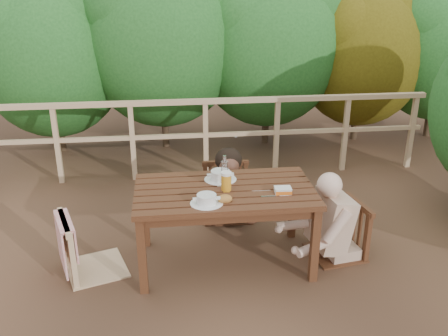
{
  "coord_description": "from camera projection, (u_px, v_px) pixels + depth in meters",
  "views": [
    {
      "loc": [
        -0.46,
        -3.83,
        2.5
      ],
      "look_at": [
        0.0,
        0.05,
        0.9
      ],
      "focal_mm": 39.67,
      "sensor_mm": 36.0,
      "label": 1
    }
  ],
  "objects": [
    {
      "name": "butter_tub",
      "position": [
        283.0,
        191.0,
        4.16
      ],
      "size": [
        0.15,
        0.11,
        0.06
      ],
      "primitive_type": "cube",
      "rotation": [
        0.0,
        0.0,
        -0.05
      ],
      "color": "white",
      "rests_on": "table"
    },
    {
      "name": "soup_near",
      "position": [
        207.0,
        200.0,
        3.97
      ],
      "size": [
        0.27,
        0.27,
        0.09
      ],
      "primitive_type": "cylinder",
      "color": "white",
      "rests_on": "table"
    },
    {
      "name": "beer_glass",
      "position": [
        226.0,
        182.0,
        4.2
      ],
      "size": [
        0.09,
        0.09,
        0.18
      ],
      "primitive_type": "cylinder",
      "color": "orange",
      "rests_on": "table"
    },
    {
      "name": "hedge_row",
      "position": [
        226.0,
        13.0,
        6.78
      ],
      "size": [
        6.6,
        1.6,
        3.8
      ],
      "primitive_type": null,
      "color": "#20531E",
      "rests_on": "ground"
    },
    {
      "name": "chair_far",
      "position": [
        227.0,
        171.0,
        5.16
      ],
      "size": [
        0.52,
        0.52,
        1.02
      ],
      "primitive_type": "cube",
      "rotation": [
        0.0,
        0.0,
        -0.03
      ],
      "color": "#3F2213",
      "rests_on": "ground"
    },
    {
      "name": "bread_roll",
      "position": [
        225.0,
        199.0,
        4.01
      ],
      "size": [
        0.12,
        0.09,
        0.07
      ],
      "primitive_type": "ellipsoid",
      "color": "#9A5F28",
      "rests_on": "table"
    },
    {
      "name": "bottle",
      "position": [
        225.0,
        170.0,
        4.31
      ],
      "size": [
        0.07,
        0.07,
        0.27
      ],
      "primitive_type": "cylinder",
      "color": "silver",
      "rests_on": "table"
    },
    {
      "name": "ground",
      "position": [
        225.0,
        261.0,
        4.51
      ],
      "size": [
        60.0,
        60.0,
        0.0
      ],
      "primitive_type": "plane",
      "color": "brown",
      "rests_on": "ground"
    },
    {
      "name": "table",
      "position": [
        225.0,
        227.0,
        4.38
      ],
      "size": [
        1.54,
        0.87,
        0.71
      ],
      "primitive_type": "cube",
      "color": "#3F2213",
      "rests_on": "ground"
    },
    {
      "name": "chair_right",
      "position": [
        339.0,
        208.0,
        4.46
      ],
      "size": [
        0.54,
        0.54,
        0.95
      ],
      "primitive_type": "cube",
      "rotation": [
        0.0,
        0.0,
        -1.41
      ],
      "color": "#3F2213",
      "rests_on": "ground"
    },
    {
      "name": "woman",
      "position": [
        227.0,
        161.0,
        5.14
      ],
      "size": [
        0.52,
        0.63,
        1.24
      ],
      "primitive_type": null,
      "rotation": [
        0.0,
        0.0,
        3.11
      ],
      "color": "black",
      "rests_on": "ground"
    },
    {
      "name": "soup_far",
      "position": [
        220.0,
        176.0,
        4.42
      ],
      "size": [
        0.29,
        0.29,
        0.1
      ],
      "primitive_type": "cylinder",
      "color": "white",
      "rests_on": "table"
    },
    {
      "name": "diner_right",
      "position": [
        344.0,
        187.0,
        4.38
      ],
      "size": [
        0.76,
        0.65,
        1.37
      ],
      "primitive_type": null,
      "rotation": [
        0.0,
        0.0,
        1.73
      ],
      "color": "tan",
      "rests_on": "ground"
    },
    {
      "name": "railing",
      "position": [
        206.0,
        138.0,
        6.16
      ],
      "size": [
        5.6,
        0.1,
        1.01
      ],
      "primitive_type": "cube",
      "color": "tan",
      "rests_on": "ground"
    },
    {
      "name": "chair_left",
      "position": [
        91.0,
        218.0,
        4.2
      ],
      "size": [
        0.64,
        0.64,
        1.03
      ],
      "primitive_type": "cube",
      "rotation": [
        0.0,
        0.0,
        1.89
      ],
      "color": "tan",
      "rests_on": "ground"
    }
  ]
}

